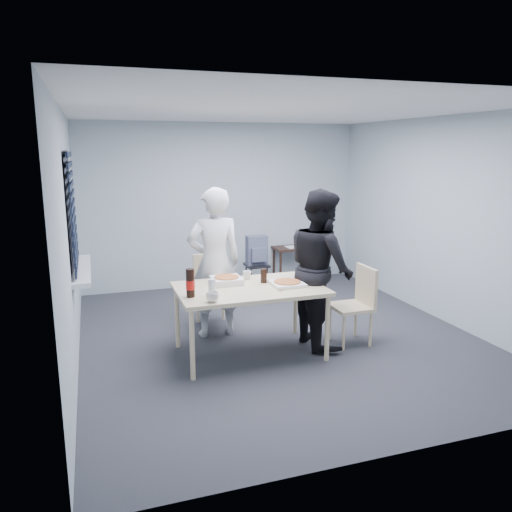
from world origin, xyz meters
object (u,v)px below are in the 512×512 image
object	(u,v)px
chair_far	(212,284)
side_table	(300,251)
person_white	(215,263)
stool	(257,271)
dining_table	(250,292)
backpack	(257,251)
chair_right	(358,299)
soda_bottle	(190,283)
person_black	(321,268)
mug_b	(247,275)
mug_a	(213,297)

from	to	relation	value
chair_far	side_table	distance (m)	2.48
person_white	stool	world-z (taller)	person_white
dining_table	stool	distance (m)	2.35
person_white	backpack	size ratio (longest dim) A/B	4.04
chair_right	soda_bottle	bearing A→B (deg)	-177.44
person_white	backpack	distance (m)	1.81
dining_table	stool	size ratio (longest dim) A/B	3.31
stool	soda_bottle	world-z (taller)	soda_bottle
person_black	stool	bearing A→B (deg)	1.33
mug_b	soda_bottle	bearing A→B (deg)	-147.01
chair_far	chair_right	xyz separation A→B (m)	(1.43, -1.15, 0.00)
chair_far	side_table	xyz separation A→B (m)	(1.90, 1.60, -0.00)
mug_b	person_white	bearing A→B (deg)	128.91
person_black	side_table	distance (m)	2.79
dining_table	mug_a	xyz separation A→B (m)	(-0.50, -0.39, 0.11)
dining_table	backpack	bearing A→B (deg)	69.59
chair_far	person_white	bearing A→B (deg)	-97.79
soda_bottle	side_table	bearing A→B (deg)	49.75
person_white	chair_right	bearing A→B (deg)	153.24
backpack	chair_right	bearing A→B (deg)	-65.55
dining_table	side_table	bearing A→B (deg)	57.05
person_white	backpack	world-z (taller)	person_white
dining_table	chair_right	xyz separation A→B (m)	(1.27, -0.07, -0.18)
mug_b	side_table	bearing A→B (deg)	54.78
side_table	backpack	xyz separation A→B (m)	(-0.93, -0.52, 0.17)
person_black	mug_a	xyz separation A→B (m)	(-1.35, -0.45, -0.08)
dining_table	person_white	distance (m)	0.74
backpack	soda_bottle	bearing A→B (deg)	-109.68
person_white	mug_a	world-z (taller)	person_white
person_white	mug_a	xyz separation A→B (m)	(-0.28, -1.07, -0.08)
person_black	backpack	world-z (taller)	person_black
person_black	side_table	size ratio (longest dim) A/B	1.99
side_table	mug_a	xyz separation A→B (m)	(-2.24, -3.07, 0.29)
chair_right	soda_bottle	world-z (taller)	soda_bottle
chair_far	person_black	distance (m)	1.49
chair_right	person_white	bearing A→B (deg)	153.24
side_table	mug_b	bearing A→B (deg)	-125.22
stool	chair_far	bearing A→B (deg)	-131.49
side_table	backpack	bearing A→B (deg)	-150.95
chair_far	stool	size ratio (longest dim) A/B	1.90
chair_right	stool	size ratio (longest dim) A/B	1.90
dining_table	chair_right	world-z (taller)	chair_right
chair_right	mug_b	distance (m)	1.29
chair_right	side_table	world-z (taller)	chair_right
mug_b	stool	bearing A→B (deg)	68.45
chair_right	soda_bottle	size ratio (longest dim) A/B	3.13
soda_bottle	chair_far	bearing A→B (deg)	67.88
backpack	person_white	bearing A→B (deg)	-111.83
side_table	mug_a	size ratio (longest dim) A/B	7.22
person_white	side_table	world-z (taller)	person_white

